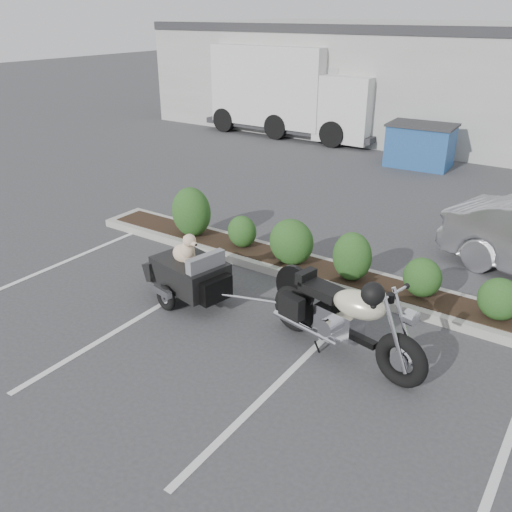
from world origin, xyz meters
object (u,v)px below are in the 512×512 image
Objects in this scene: motorcycle at (343,318)px; pet_trailer at (189,272)px; dumpster at (420,145)px; delivery_truck at (296,93)px.

pet_trailer is at bearing -168.77° from motorcycle.
dumpster is (0.26, 10.52, 0.14)m from pet_trailer.
delivery_truck is at bearing 124.92° from pet_trailer.
motorcycle is at bearing 11.23° from pet_trailer.
delivery_truck is at bearing 157.59° from dumpster.
delivery_truck reaches higher than dumpster.
pet_trailer is at bearing -94.79° from dumpster.
dumpster is at bearing 115.32° from motorcycle.
motorcycle is 10.85m from dumpster.
pet_trailer is 1.02× the size of dumpster.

